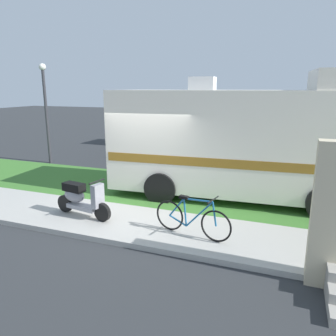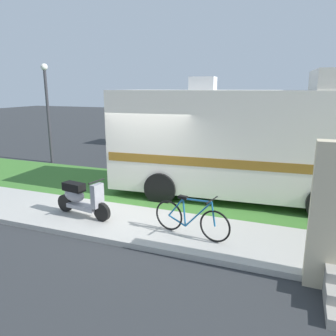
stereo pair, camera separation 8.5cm
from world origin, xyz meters
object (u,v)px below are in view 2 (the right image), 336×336
Objects in this scene: motorhome_rv at (243,141)px; scooter at (80,198)px; street_lamp_post at (47,104)px; pickup_truck_near at (233,141)px; pickup_truck_far at (163,129)px; bicycle at (191,219)px.

motorhome_rv is 4.67m from scooter.
scooter is 7.28m from street_lamp_post.
pickup_truck_near is (-1.06, 4.37, -0.72)m from motorhome_rv.
pickup_truck_far is 1.40× the size of street_lamp_post.
motorhome_rv is at bearing -53.79° from pickup_truck_far.
street_lamp_post is (-2.95, -5.56, 1.53)m from pickup_truck_far.
street_lamp_post reaches higher than motorhome_rv.
scooter reaches higher than bicycle.
scooter is 2.84m from bicycle.
motorhome_rv is at bearing -76.42° from pickup_truck_near.
motorhome_rv reaches higher than scooter.
street_lamp_post is (-7.86, 5.01, 2.01)m from bicycle.
pickup_truck_far is (-5.43, 7.42, -0.74)m from motorhome_rv.
street_lamp_post is (-7.33, -2.51, 1.52)m from pickup_truck_near.
street_lamp_post reaches higher than pickup_truck_far.
bicycle is 7.56m from pickup_truck_near.
pickup_truck_near is 7.89m from street_lamp_post.
bicycle is 9.54m from street_lamp_post.
street_lamp_post is (-8.38, 1.86, 0.79)m from motorhome_rv.
bicycle is 11.66m from pickup_truck_far.
pickup_truck_near is at bearing -34.85° from pickup_truck_far.
pickup_truck_far reaches higher than scooter.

